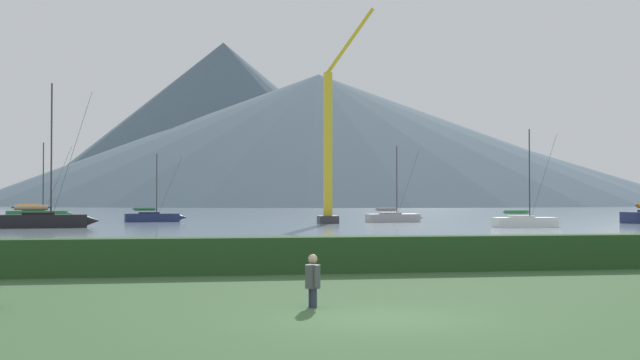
# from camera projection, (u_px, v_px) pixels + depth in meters

# --- Properties ---
(ground_plane) EXTENTS (1000.00, 1000.00, 0.00)m
(ground_plane) POSITION_uv_depth(u_px,v_px,m) (381.00, 318.00, 17.67)
(ground_plane) COLOR #385B33
(harbor_water) EXTENTS (320.00, 246.00, 0.00)m
(harbor_water) POSITION_uv_depth(u_px,v_px,m) (199.00, 213.00, 152.56)
(harbor_water) COLOR #8499A8
(harbor_water) RESTS_ON ground_plane
(hedge_line) EXTENTS (80.00, 1.20, 1.24)m
(hedge_line) POSITION_uv_depth(u_px,v_px,m) (303.00, 255.00, 28.51)
(hedge_line) COLOR #284C23
(hedge_line) RESTS_ON ground_plane
(sailboat_slip_0) EXTENTS (6.78, 2.87, 8.35)m
(sailboat_slip_0) POSITION_uv_depth(u_px,v_px,m) (394.00, 217.00, 90.54)
(sailboat_slip_0) COLOR #9E9EA3
(sailboat_slip_0) RESTS_ON harbor_water
(sailboat_slip_3) EXTENTS (6.50, 2.02, 8.85)m
(sailboat_slip_3) POSITION_uv_depth(u_px,v_px,m) (526.00, 221.00, 74.31)
(sailboat_slip_3) COLOR white
(sailboat_slip_3) RESTS_ON harbor_water
(sailboat_slip_4) EXTENTS (8.67, 3.50, 12.84)m
(sailboat_slip_4) POSITION_uv_depth(u_px,v_px,m) (45.00, 219.00, 73.16)
(sailboat_slip_4) COLOR black
(sailboat_slip_4) RESTS_ON harbor_water
(sailboat_slip_7) EXTENTS (8.16, 2.50, 9.42)m
(sailboat_slip_7) POSITION_uv_depth(u_px,v_px,m) (39.00, 214.00, 100.55)
(sailboat_slip_7) COLOR #236B38
(sailboat_slip_7) RESTS_ON harbor_water
(sailboat_slip_9) EXTENTS (6.94, 2.74, 7.58)m
(sailboat_slip_9) POSITION_uv_depth(u_px,v_px,m) (153.00, 217.00, 91.87)
(sailboat_slip_9) COLOR navy
(sailboat_slip_9) RESTS_ON harbor_water
(person_seated_viewer) EXTENTS (0.36, 0.56, 1.25)m
(person_seated_viewer) POSITION_uv_depth(u_px,v_px,m) (313.00, 278.00, 19.43)
(person_seated_viewer) COLOR #2D3347
(person_seated_viewer) RESTS_ON ground_plane
(dock_crane) EXTENTS (5.95, 2.00, 22.67)m
(dock_crane) POSITION_uv_depth(u_px,v_px,m) (330.00, 153.00, 85.93)
(dock_crane) COLOR #333338
(dock_crane) RESTS_ON ground_plane
(distant_hill_west_ridge) EXTENTS (203.15, 203.15, 84.77)m
(distant_hill_west_ridge) POSITION_uv_depth(u_px,v_px,m) (223.00, 123.00, 433.77)
(distant_hill_west_ridge) COLOR #4C6070
(distant_hill_west_ridge) RESTS_ON ground_plane
(distant_hill_central_peak) EXTENTS (323.30, 323.30, 53.56)m
(distant_hill_central_peak) POSITION_uv_depth(u_px,v_px,m) (354.00, 151.00, 416.01)
(distant_hill_central_peak) COLOR #425666
(distant_hill_central_peak) RESTS_ON ground_plane
(distant_hill_east_ridge) EXTENTS (308.38, 308.38, 60.43)m
(distant_hill_east_ridge) POSITION_uv_depth(u_px,v_px,m) (319.00, 139.00, 383.77)
(distant_hill_east_ridge) COLOR #425666
(distant_hill_east_ridge) RESTS_ON ground_plane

